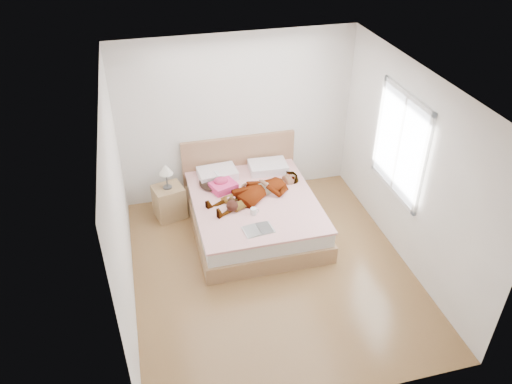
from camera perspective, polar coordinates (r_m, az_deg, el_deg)
ground at (r=6.74m, az=1.81°, el=-8.88°), size 4.00×4.00×0.00m
woman at (r=7.17m, az=0.12°, el=0.36°), size 1.65×1.12×0.21m
hair at (r=7.48m, az=-4.97°, el=1.16°), size 0.47×0.55×0.07m
phone at (r=7.36m, az=-4.43°, el=2.09°), size 0.08×0.11×0.06m
room_shell at (r=6.72m, az=16.11°, el=5.22°), size 4.00×4.00×4.00m
bed at (r=7.34m, az=-0.36°, el=-1.97°), size 1.80×2.08×1.00m
towel at (r=7.32m, az=-3.81°, el=0.79°), size 0.44×0.39×0.19m
magazine at (r=6.56m, az=0.26°, el=-4.31°), size 0.42×0.30×0.02m
coffee_mug at (r=6.82m, az=-0.27°, el=-2.22°), size 0.12×0.08×0.10m
plush_toy at (r=6.90m, az=-2.75°, el=-1.46°), size 0.19×0.27×0.14m
nightstand at (r=7.61m, az=-9.90°, el=-0.86°), size 0.50×0.47×0.91m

